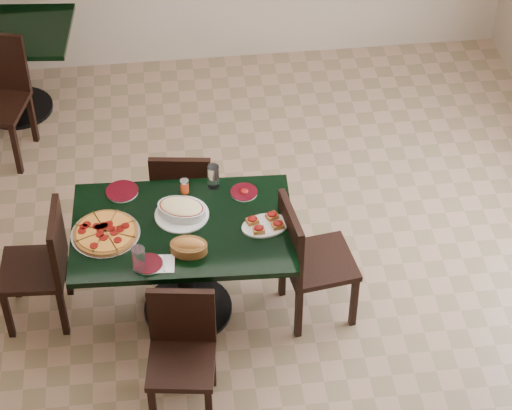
{
  "coord_description": "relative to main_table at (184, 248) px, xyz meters",
  "views": [
    {
      "loc": [
        -0.42,
        -4.39,
        4.87
      ],
      "look_at": [
        0.09,
        0.0,
        0.79
      ],
      "focal_mm": 70.0,
      "sensor_mm": 36.0,
      "label": 1
    }
  ],
  "objects": [
    {
      "name": "back_table",
      "position": [
        -1.21,
        2.29,
        -0.04
      ],
      "size": [
        1.07,
        0.82,
        0.75
      ],
      "rotation": [
        0.0,
        0.0,
        -0.1
      ],
      "color": "black",
      "rests_on": "floor"
    },
    {
      "name": "water_glass_a",
      "position": [
        0.22,
        0.34,
        0.26
      ],
      "size": [
        0.07,
        0.07,
        0.16
      ],
      "primitive_type": "cylinder",
      "color": "white",
      "rests_on": "main_table"
    },
    {
      "name": "main_table",
      "position": [
        0.0,
        0.0,
        0.0
      ],
      "size": [
        1.36,
        0.91,
        0.75
      ],
      "rotation": [
        0.0,
        0.0,
        -0.05
      ],
      "color": "black",
      "rests_on": "floor"
    },
    {
      "name": "side_plate_far_r",
      "position": [
        0.4,
        0.25,
        0.19
      ],
      "size": [
        0.17,
        0.17,
        0.03
      ],
      "rotation": [
        0.0,
        0.0,
        0.07
      ],
      "color": "silver",
      "rests_on": "main_table"
    },
    {
      "name": "side_plate_far_l",
      "position": [
        -0.35,
        0.35,
        0.19
      ],
      "size": [
        0.2,
        0.2,
        0.02
      ],
      "rotation": [
        0.0,
        0.0,
        0.21
      ],
      "color": "silver",
      "rests_on": "main_table"
    },
    {
      "name": "bruschetta_platter",
      "position": [
        0.49,
        -0.06,
        0.21
      ],
      "size": [
        0.32,
        0.24,
        0.05
      ],
      "rotation": [
        0.0,
        0.0,
        0.18
      ],
      "color": "silver",
      "rests_on": "main_table"
    },
    {
      "name": "lasagna_casserole",
      "position": [
        0.0,
        0.09,
        0.23
      ],
      "size": [
        0.35,
        0.33,
        0.09
      ],
      "rotation": [
        0.0,
        0.0,
        -0.39
      ],
      "color": "silver",
      "rests_on": "main_table"
    },
    {
      "name": "pepper_shaker",
      "position": [
        0.03,
        0.3,
        0.23
      ],
      "size": [
        0.05,
        0.05,
        0.09
      ],
      "color": "red",
      "rests_on": "main_table"
    },
    {
      "name": "side_plate_near",
      "position": [
        -0.21,
        -0.3,
        0.19
      ],
      "size": [
        0.16,
        0.16,
        0.02
      ],
      "rotation": [
        0.0,
        0.0,
        0.03
      ],
      "color": "silver",
      "rests_on": "main_table"
    },
    {
      "name": "bread_basket",
      "position": [
        0.02,
        -0.21,
        0.22
      ],
      "size": [
        0.24,
        0.19,
        0.09
      ],
      "rotation": [
        0.0,
        0.0,
        -0.19
      ],
      "color": "brown",
      "rests_on": "main_table"
    },
    {
      "name": "chair_left",
      "position": [
        -0.86,
        0.07,
        -0.09
      ],
      "size": [
        0.42,
        0.42,
        0.85
      ],
      "rotation": [
        0.0,
        0.0,
        -1.63
      ],
      "color": "black",
      "rests_on": "floor"
    },
    {
      "name": "chair_right",
      "position": [
        0.74,
        -0.1,
        -0.06
      ],
      "size": [
        0.48,
        0.48,
        0.9
      ],
      "rotation": [
        0.0,
        0.0,
        1.72
      ],
      "color": "black",
      "rests_on": "floor"
    },
    {
      "name": "napkin_setting",
      "position": [
        -0.14,
        -0.3,
        0.18
      ],
      "size": [
        0.16,
        0.16,
        0.01
      ],
      "rotation": [
        0.0,
        0.0,
        -0.08
      ],
      "color": "silver",
      "rests_on": "main_table"
    },
    {
      "name": "chair_far",
      "position": [
        0.03,
        0.61,
        -0.1
      ],
      "size": [
        0.44,
        0.44,
        0.84
      ],
      "rotation": [
        0.0,
        0.0,
        3.01
      ],
      "color": "black",
      "rests_on": "floor"
    },
    {
      "name": "water_glass_b",
      "position": [
        -0.26,
        -0.33,
        0.26
      ],
      "size": [
        0.08,
        0.08,
        0.16
      ],
      "primitive_type": "cylinder",
      "color": "white",
      "rests_on": "main_table"
    },
    {
      "name": "pepperoni_pizza",
      "position": [
        -0.45,
        -0.02,
        0.2
      ],
      "size": [
        0.41,
        0.41,
        0.04
      ],
      "rotation": [
        0.0,
        0.0,
        -0.4
      ],
      "color": "#ADAEB4",
      "rests_on": "main_table"
    },
    {
      "name": "chair_near",
      "position": [
        -0.06,
        -0.67,
        -0.12
      ],
      "size": [
        0.43,
        0.43,
        0.81
      ],
      "rotation": [
        0.0,
        0.0,
        -0.14
      ],
      "color": "black",
      "rests_on": "floor"
    },
    {
      "name": "floor",
      "position": [
        0.36,
        0.09,
        -0.57
      ],
      "size": [
        5.5,
        5.5,
        0.0
      ],
      "primitive_type": "plane",
      "color": "#8B6A50",
      "rests_on": "ground"
    }
  ]
}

